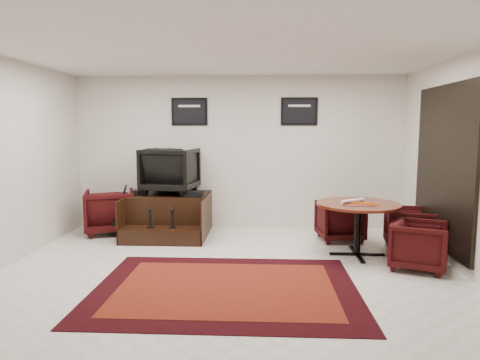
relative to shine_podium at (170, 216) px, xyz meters
name	(u,v)px	position (x,y,z in m)	size (l,w,h in m)	color
ground	(229,271)	(1.18, -1.91, -0.32)	(6.00, 6.00, 0.00)	silver
room_shell	(261,133)	(1.59, -1.79, 1.46)	(6.02, 5.02, 2.81)	silver
area_rug	(226,288)	(1.20, -2.52, -0.32)	(3.04, 2.28, 0.01)	black
shine_podium	(170,216)	(0.00, 0.00, 0.00)	(1.36, 1.40, 0.70)	black
shine_chair	(170,168)	(0.00, 0.14, 0.83)	(0.87, 0.82, 0.90)	black
shoes_pair	(140,192)	(-0.49, -0.04, 0.42)	(0.25, 0.28, 0.09)	black
polish_kit	(194,194)	(0.47, -0.23, 0.43)	(0.28, 0.19, 0.10)	black
umbrella_black	(119,210)	(-0.82, -0.23, 0.14)	(0.35, 0.13, 0.93)	black
umbrella_hooked	(125,212)	(-0.79, -0.02, 0.07)	(0.29, 0.11, 0.79)	black
armchair_side	(110,209)	(-1.07, 0.03, 0.10)	(0.82, 0.77, 0.85)	black
meeting_table	(358,209)	(3.01, -1.13, 0.36)	(1.19, 1.19, 0.78)	#3F1409
table_chair_back	(340,219)	(2.91, -0.27, 0.03)	(0.69, 0.65, 0.71)	black
table_chair_window	(411,227)	(3.89, -0.77, 0.03)	(0.69, 0.65, 0.71)	black
table_chair_corner	(419,243)	(3.68, -1.70, 0.03)	(0.68, 0.64, 0.70)	black
paper_roll	(353,201)	(2.93, -1.07, 0.48)	(0.05, 0.05, 0.42)	white
table_clutter	(362,204)	(3.04, -1.22, 0.46)	(0.56, 0.37, 0.01)	#D5620B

